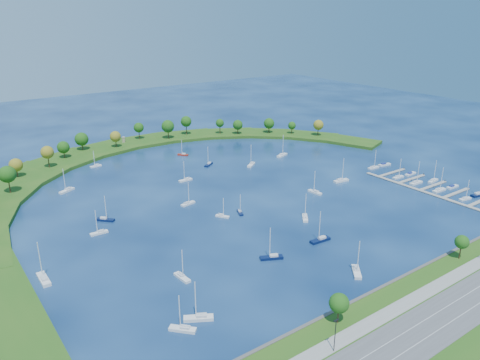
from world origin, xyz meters
TOP-DOWN VIEW (x-y plane):
  - ground at (0.00, 0.00)m, footprint 700.00×700.00m
  - south_shoreline at (0.03, -122.88)m, footprint 420.00×43.10m
  - breakwater at (-46.33, 48.72)m, footprint 286.74×247.64m
  - breakwater_trees at (-20.69, 86.56)m, footprint 242.20×95.89m
  - harbor_tower at (-12.59, 119.99)m, footprint 2.60×2.60m
  - dock_system at (85.30, -61.00)m, footprint 24.28×82.00m
  - moored_boat_0 at (11.27, 46.40)m, footprint 7.97×6.39m
  - moored_boat_1 at (-75.67, -5.54)m, footprint 7.53×2.47m
  - moored_boat_2 at (-15.10, -22.95)m, footprint 4.17×6.70m
  - moored_boat_3 at (-104.14, -29.91)m, footprint 2.80×9.97m
  - moored_boat_4 at (-4.88, -64.80)m, footprint 9.29×3.19m
  - moored_boat_5 at (-64.39, -56.70)m, footprint 2.84×8.04m
  - moored_boat_6 at (5.10, -45.16)m, footprint 6.89×7.68m
  - moored_boat_7 at (-11.93, -89.93)m, footprint 7.83×8.47m
  - moored_boat_8 at (-45.54, 83.75)m, footprint 7.04×2.34m
  - moored_boat_9 at (-78.02, -81.76)m, footprint 7.15×7.47m
  - moored_boat_10 at (-30.05, -64.28)m, footprint 9.01×6.07m
  - moored_boat_11 at (-29.59, 0.18)m, footprint 7.93×3.63m
  - moored_boat_12 at (55.02, -20.70)m, footprint 9.27×3.62m
  - moored_boat_13 at (59.90, 34.78)m, footprint 9.82×5.65m
  - moored_boat_14 at (-24.07, -21.69)m, footprint 4.99×6.40m
  - moored_boat_15 at (-72.03, 52.16)m, footprint 8.89×6.22m
  - moored_boat_16 at (31.21, -24.79)m, footprint 2.88×8.23m
  - moored_boat_17 at (-68.82, 5.60)m, footprint 7.26×7.52m
  - moored_boat_18 at (8.72, 73.85)m, footprint 6.01×6.71m
  - moored_boat_19 at (-71.54, -80.03)m, footprint 9.14×6.73m
  - moored_boat_20 at (-13.89, 30.33)m, footprint 7.98×2.62m
  - moored_boat_21 at (31.96, 30.78)m, footprint 8.83×7.51m
  - docked_boat_2 at (85.54, -74.91)m, footprint 7.31×3.13m
  - docked_boat_3 at (96.00, -76.04)m, footprint 9.59×4.07m
  - docked_boat_4 at (85.51, -60.69)m, footprint 8.84×2.63m
  - docked_boat_5 at (95.98, -61.89)m, footprint 8.12×2.48m
  - docked_boat_6 at (85.51, -46.88)m, footprint 8.67×2.73m
  - docked_boat_7 at (96.02, -50.41)m, footprint 8.57×3.56m
  - docked_boat_8 at (85.53, -35.41)m, footprint 7.73×2.44m
  - docked_boat_9 at (95.98, -35.96)m, footprint 8.39×2.82m
  - docked_boat_10 at (87.93, -16.20)m, footprint 7.88×2.69m
  - docked_boat_11 at (97.88, -16.30)m, footprint 8.62×3.63m

SIDE VIEW (x-z plane):
  - ground at x=0.00m, z-range 0.00..0.00m
  - dock_system at x=85.30m, z-range -0.45..1.15m
  - docked_boat_5 at x=95.98m, z-range -0.22..1.43m
  - docked_boat_9 at x=95.98m, z-range -0.22..1.46m
  - docked_boat_11 at x=97.88m, z-range -0.23..1.48m
  - moored_boat_14 at x=-24.07m, z-range -3.89..5.58m
  - moored_boat_2 at x=-15.10m, z-range -3.93..5.62m
  - moored_boat_8 at x=-45.54m, z-range -4.24..5.96m
  - moored_boat_18 at x=8.72m, z-range -4.33..6.05m
  - docked_boat_2 at x=85.54m, z-range -4.34..6.07m
  - moored_boat_1 at x=-75.67m, z-range -4.59..6.34m
  - docked_boat_8 at x=85.53m, z-range -4.74..6.51m
  - moored_boat_11 at x=-29.59m, z-range -4.74..6.51m
  - docked_boat_10 at x=87.93m, z-range -4.81..6.59m
  - moored_boat_20 at x=-13.89m, z-range -4.89..6.68m
  - moored_boat_5 at x=-64.39m, z-range -4.90..6.69m
  - moored_boat_0 at x=11.27m, z-range -5.04..6.84m
  - moored_boat_16 at x=31.21m, z-range -5.04..6.84m
  - moored_boat_9 at x=-78.02m, z-range -5.04..6.84m
  - moored_boat_6 at x=5.10m, z-range -5.04..6.85m
  - moored_boat_17 at x=-68.82m, z-range -5.10..6.91m
  - docked_boat_7 at x=96.02m, z-range -5.20..7.02m
  - docked_boat_6 at x=85.51m, z-range -5.38..7.23m
  - moored_boat_15 at x=-72.03m, z-range -5.50..7.36m
  - docked_boat_4 at x=85.51m, z-range -5.53..7.40m
  - moored_boat_10 at x=-30.05m, z-range -5.55..7.42m
  - moored_boat_7 at x=-11.93m, z-range -5.69..7.58m
  - moored_boat_12 at x=55.02m, z-range -5.69..7.58m
  - moored_boat_19 at x=-71.54m, z-range -5.73..7.62m
  - moored_boat_21 at x=31.96m, z-range -5.75..7.65m
  - moored_boat_4 at x=-4.88m, z-range -5.76..7.66m
  - docked_boat_3 at x=96.00m, z-range -5.87..7.78m
  - moored_boat_13 at x=59.90m, z-range -6.00..7.93m
  - breakwater at x=-46.33m, z-range -0.01..1.99m
  - moored_boat_3 at x=-104.14m, z-range -6.33..8.32m
  - south_shoreline at x=0.03m, z-range -4.80..6.80m
  - harbor_tower at x=-12.59m, z-range 2.05..5.92m
  - breakwater_trees at x=-20.69m, z-range 3.08..17.29m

